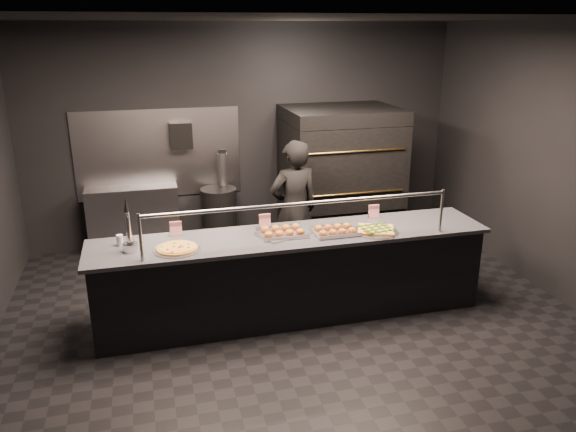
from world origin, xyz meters
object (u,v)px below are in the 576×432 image
object	(u,v)px
fire_extinguisher	(223,168)
pizza_oven	(340,176)
service_counter	(293,275)
slider_tray_b	(335,230)
round_pizza	(177,248)
trash_bin	(219,217)
slider_tray_a	(283,232)
square_pizza	(376,230)
worker	(294,210)
towel_dispenser	(181,136)
beer_tap	(129,236)
prep_shelf	(134,219)

from	to	relation	value
fire_extinguisher	pizza_oven	bearing A→B (deg)	-17.89
service_counter	slider_tray_b	world-z (taller)	service_counter
pizza_oven	fire_extinguisher	bearing A→B (deg)	162.11
round_pizza	trash_bin	size ratio (longest dim) A/B	0.54
trash_bin	slider_tray_a	bearing A→B (deg)	-80.98
service_counter	square_pizza	xyz separation A→B (m)	(0.85, -0.15, 0.47)
trash_bin	worker	distance (m)	1.49
service_counter	fire_extinguisher	world-z (taller)	service_counter
towel_dispenser	slider_tray_b	world-z (taller)	towel_dispenser
service_counter	round_pizza	world-z (taller)	service_counter
towel_dispenser	round_pizza	bearing A→B (deg)	-96.27
service_counter	slider_tray_a	size ratio (longest dim) A/B	7.15
pizza_oven	towel_dispenser	bearing A→B (deg)	166.86
square_pizza	beer_tap	bearing A→B (deg)	177.48
beer_tap	towel_dispenser	bearing A→B (deg)	73.83
service_counter	towel_dispenser	size ratio (longest dim) A/B	11.71
fire_extinguisher	trash_bin	bearing A→B (deg)	-118.70
service_counter	prep_shelf	xyz separation A→B (m)	(-1.60, 2.32, -0.01)
slider_tray_a	trash_bin	bearing A→B (deg)	99.02
fire_extinguisher	slider_tray_a	size ratio (longest dim) A/B	0.88
towel_dispenser	slider_tray_a	size ratio (longest dim) A/B	0.61
worker	trash_bin	bearing A→B (deg)	-67.09
slider_tray_b	round_pizza	bearing A→B (deg)	-178.33
prep_shelf	round_pizza	distance (m)	2.53
prep_shelf	square_pizza	xyz separation A→B (m)	(2.45, -2.47, 0.49)
towel_dispenser	slider_tray_a	bearing A→B (deg)	-71.31
slider_tray_a	trash_bin	world-z (taller)	slider_tray_a
fire_extinguisher	worker	bearing A→B (deg)	-65.55
fire_extinguisher	trash_bin	size ratio (longest dim) A/B	0.61
pizza_oven	square_pizza	bearing A→B (deg)	-99.69
pizza_oven	worker	size ratio (longest dim) A/B	1.13
service_counter	square_pizza	distance (m)	0.98
prep_shelf	worker	distance (m)	2.34
towel_dispenser	prep_shelf	bearing A→B (deg)	-174.29
pizza_oven	towel_dispenser	distance (m)	2.23
service_counter	pizza_oven	distance (m)	2.30
square_pizza	slider_tray_b	bearing A→B (deg)	169.82
beer_tap	worker	xyz separation A→B (m)	(1.89, 1.04, -0.23)
service_counter	towel_dispenser	world-z (taller)	towel_dispenser
prep_shelf	slider_tray_b	world-z (taller)	slider_tray_b
beer_tap	square_pizza	bearing A→B (deg)	-2.52
service_counter	pizza_oven	xyz separation A→B (m)	(1.20, 1.90, 0.50)
pizza_oven	worker	distance (m)	1.29
slider_tray_a	pizza_oven	bearing A→B (deg)	55.25
beer_tap	prep_shelf	bearing A→B (deg)	89.88
prep_shelf	slider_tray_a	size ratio (longest dim) A/B	2.09
slider_tray_a	beer_tap	bearing A→B (deg)	-177.44
towel_dispenser	fire_extinguisher	world-z (taller)	towel_dispenser
round_pizza	square_pizza	distance (m)	2.03
prep_shelf	square_pizza	bearing A→B (deg)	-45.23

